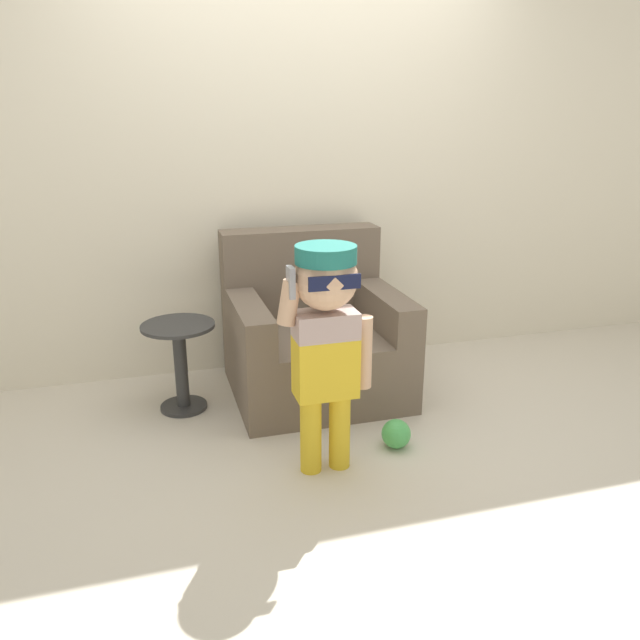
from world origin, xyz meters
TOP-DOWN VIEW (x-y plane):
  - ground_plane at (0.00, 0.00)m, footprint 10.00×10.00m
  - wall_back at (0.00, 0.76)m, footprint 10.00×0.05m
  - armchair at (-0.04, 0.28)m, footprint 0.95×0.89m
  - person_child at (-0.22, -0.59)m, footprint 0.43×0.32m
  - side_table at (-0.80, 0.22)m, footprint 0.39×0.39m
  - toy_ball at (0.17, -0.51)m, footprint 0.14×0.14m

SIDE VIEW (x-z plane):
  - ground_plane at x=0.00m, z-range 0.00..0.00m
  - toy_ball at x=0.17m, z-range 0.00..0.14m
  - side_table at x=-0.80m, z-range 0.05..0.55m
  - armchair at x=-0.04m, z-range -0.13..0.78m
  - person_child at x=-0.22m, z-range 0.17..1.22m
  - wall_back at x=0.00m, z-range 0.00..2.60m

